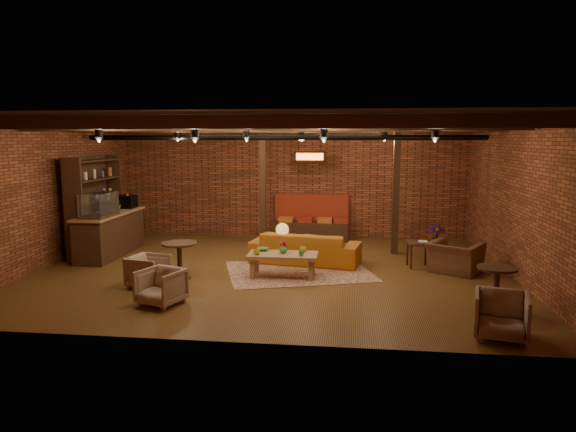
# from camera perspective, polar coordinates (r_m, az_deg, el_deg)

# --- Properties ---
(floor) EXTENTS (10.00, 10.00, 0.00)m
(floor) POSITION_cam_1_polar(r_m,az_deg,el_deg) (11.18, -1.95, -6.04)
(floor) COLOR #391B0E
(floor) RESTS_ON ground
(ceiling) EXTENTS (10.00, 8.00, 0.02)m
(ceiling) POSITION_cam_1_polar(r_m,az_deg,el_deg) (10.83, -2.04, 10.58)
(ceiling) COLOR black
(ceiling) RESTS_ON wall_back
(wall_back) EXTENTS (10.00, 0.02, 3.20)m
(wall_back) POSITION_cam_1_polar(r_m,az_deg,el_deg) (14.84, 0.37, 3.85)
(wall_back) COLOR brown
(wall_back) RESTS_ON ground
(wall_front) EXTENTS (10.00, 0.02, 3.20)m
(wall_front) POSITION_cam_1_polar(r_m,az_deg,el_deg) (7.00, -6.99, -1.50)
(wall_front) COLOR brown
(wall_front) RESTS_ON ground
(wall_left) EXTENTS (0.02, 8.00, 3.20)m
(wall_left) POSITION_cam_1_polar(r_m,az_deg,el_deg) (12.66, -24.99, 2.24)
(wall_left) COLOR brown
(wall_left) RESTS_ON ground
(wall_right) EXTENTS (0.02, 8.00, 3.20)m
(wall_right) POSITION_cam_1_polar(r_m,az_deg,el_deg) (11.27, 24.02, 1.62)
(wall_right) COLOR brown
(wall_right) RESTS_ON ground
(ceiling_beams) EXTENTS (9.80, 6.40, 0.22)m
(ceiling_beams) POSITION_cam_1_polar(r_m,az_deg,el_deg) (10.83, -2.03, 9.95)
(ceiling_beams) COLOR black
(ceiling_beams) RESTS_ON ceiling
(ceiling_pipe) EXTENTS (9.60, 0.12, 0.12)m
(ceiling_pipe) POSITION_cam_1_polar(r_m,az_deg,el_deg) (12.41, -0.88, 8.71)
(ceiling_pipe) COLOR black
(ceiling_pipe) RESTS_ON ceiling
(post_left) EXTENTS (0.16, 0.16, 3.20)m
(post_left) POSITION_cam_1_polar(r_m,az_deg,el_deg) (13.54, -2.82, 3.39)
(post_left) COLOR black
(post_left) RESTS_ON ground
(post_right) EXTENTS (0.16, 0.16, 3.20)m
(post_right) POSITION_cam_1_polar(r_m,az_deg,el_deg) (12.80, 11.91, 2.92)
(post_right) COLOR black
(post_right) RESTS_ON ground
(service_counter) EXTENTS (0.80, 2.50, 1.60)m
(service_counter) POSITION_cam_1_polar(r_m,az_deg,el_deg) (13.19, -19.17, -0.72)
(service_counter) COLOR black
(service_counter) RESTS_ON ground
(plant_counter) EXTENTS (0.35, 0.39, 0.30)m
(plant_counter) POSITION_cam_1_polar(r_m,az_deg,el_deg) (13.27, -18.49, 1.20)
(plant_counter) COLOR #337F33
(plant_counter) RESTS_ON service_counter
(shelving_hutch) EXTENTS (0.52, 2.00, 2.40)m
(shelving_hutch) POSITION_cam_1_polar(r_m,az_deg,el_deg) (13.40, -20.61, 1.08)
(shelving_hutch) COLOR black
(shelving_hutch) RESTS_ON ground
(banquette) EXTENTS (2.10, 0.70, 1.00)m
(banquette) POSITION_cam_1_polar(r_m,az_deg,el_deg) (14.47, 2.53, -0.67)
(banquette) COLOR #9B2C19
(banquette) RESTS_ON ground
(service_sign) EXTENTS (0.86, 0.06, 0.30)m
(service_sign) POSITION_cam_1_polar(r_m,az_deg,el_deg) (13.84, 2.44, 6.62)
(service_sign) COLOR #FF5F19
(service_sign) RESTS_ON ceiling
(ceiling_spotlights) EXTENTS (6.40, 4.40, 0.28)m
(ceiling_spotlights) POSITION_cam_1_polar(r_m,az_deg,el_deg) (10.82, -2.03, 8.78)
(ceiling_spotlights) COLOR black
(ceiling_spotlights) RESTS_ON ceiling
(rug) EXTENTS (3.51, 3.06, 0.01)m
(rug) POSITION_cam_1_polar(r_m,az_deg,el_deg) (11.06, 1.20, -6.17)
(rug) COLOR maroon
(rug) RESTS_ON floor
(sofa) EXTENTS (2.59, 1.37, 0.72)m
(sofa) POSITION_cam_1_polar(r_m,az_deg,el_deg) (11.73, 1.94, -3.54)
(sofa) COLOR #A35C16
(sofa) RESTS_ON floor
(coffee_table) EXTENTS (1.42, 0.71, 0.74)m
(coffee_table) POSITION_cam_1_polar(r_m,az_deg,el_deg) (10.57, -0.65, -4.48)
(coffee_table) COLOR olive
(coffee_table) RESTS_ON floor
(side_table_lamp) EXTENTS (0.55, 0.55, 0.94)m
(side_table_lamp) POSITION_cam_1_polar(r_m,az_deg,el_deg) (11.63, -0.64, -1.87)
(side_table_lamp) COLOR black
(side_table_lamp) RESTS_ON floor
(round_table_left) EXTENTS (0.72, 0.72, 0.75)m
(round_table_left) POSITION_cam_1_polar(r_m,az_deg,el_deg) (10.63, -11.97, -4.18)
(round_table_left) COLOR black
(round_table_left) RESTS_ON floor
(armchair_a) EXTENTS (0.73, 0.76, 0.68)m
(armchair_a) POSITION_cam_1_polar(r_m,az_deg,el_deg) (10.24, -15.25, -5.75)
(armchair_a) COLOR #BBAD91
(armchair_a) RESTS_ON floor
(armchair_b) EXTENTS (0.84, 0.82, 0.69)m
(armchair_b) POSITION_cam_1_polar(r_m,az_deg,el_deg) (9.11, -13.94, -7.45)
(armchair_b) COLOR #BBAD91
(armchair_b) RESTS_ON floor
(armchair_right) EXTENTS (1.20, 1.10, 0.88)m
(armchair_right) POSITION_cam_1_polar(r_m,az_deg,el_deg) (11.43, 18.09, -3.87)
(armchair_right) COLOR brown
(armchair_right) RESTS_ON floor
(side_table_book) EXTENTS (0.55, 0.55, 0.59)m
(side_table_book) POSITION_cam_1_polar(r_m,az_deg,el_deg) (11.70, 14.33, -3.02)
(side_table_book) COLOR black
(side_table_book) RESTS_ON floor
(round_table_right) EXTENTS (0.64, 0.64, 0.75)m
(round_table_right) POSITION_cam_1_polar(r_m,az_deg,el_deg) (9.15, 22.16, -6.77)
(round_table_right) COLOR black
(round_table_right) RESTS_ON floor
(armchair_far) EXTENTS (0.85, 0.82, 0.74)m
(armchair_far) POSITION_cam_1_polar(r_m,az_deg,el_deg) (8.00, 22.62, -9.95)
(armchair_far) COLOR #BBAD91
(armchair_far) RESTS_ON floor
(plant_tall) EXTENTS (1.37, 1.37, 2.39)m
(plant_tall) POSITION_cam_1_polar(r_m,az_deg,el_deg) (12.63, 16.24, 0.83)
(plant_tall) COLOR #4C7F4C
(plant_tall) RESTS_ON floor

